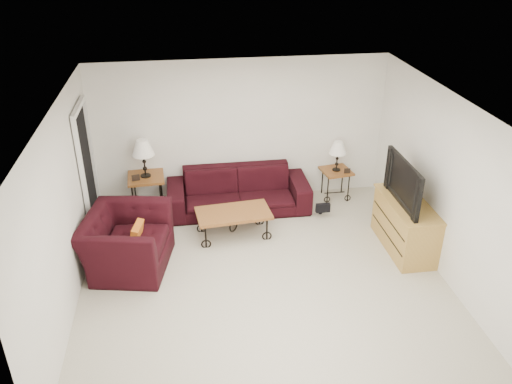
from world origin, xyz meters
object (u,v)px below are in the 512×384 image
coffee_table (234,224)px  television (411,182)px  lamp_right (337,156)px  tv_stand (405,225)px  sofa (238,191)px  side_table_right (335,184)px  armchair (127,242)px  lamp_left (144,158)px  side_table_left (148,193)px  backpack (321,202)px

coffee_table → television: (2.50, -0.71, 0.91)m
lamp_right → tv_stand: bearing=-71.7°
sofa → side_table_right: 1.78m
armchair → television: size_ratio=1.08×
lamp_left → coffee_table: lamp_left is taller
armchair → television: bearing=-80.2°
lamp_left → lamp_right: (3.30, 0.00, -0.17)m
sofa → coffee_table: 0.88m
tv_stand → television: (-0.02, -0.00, 0.73)m
side_table_left → side_table_right: 3.31m
lamp_right → backpack: 0.91m
lamp_right → television: size_ratio=0.46×
television → sofa: bearing=-123.9°
lamp_left → coffee_table: size_ratio=0.57×
tv_stand → side_table_right: bearing=108.3°
lamp_left → side_table_left: bearing=0.0°
side_table_left → lamp_left: size_ratio=1.00×
side_table_left → television: size_ratio=0.55×
armchair → side_table_left: bearing=3.6°
tv_stand → lamp_right: bearing=108.3°
sofa → lamp_left: 1.67m
side_table_right → lamp_left: bearing=180.0°
lamp_left → tv_stand: lamp_left is taller
lamp_left → television: size_ratio=0.55×
backpack → television: bearing=-61.7°
armchair → backpack: 3.30m
side_table_left → side_table_right: bearing=0.0°
coffee_table → armchair: size_ratio=0.91×
television → lamp_left: bearing=-114.3°
sofa → backpack: (1.36, -0.39, -0.11)m
side_table_left → side_table_right: side_table_left is taller
side_table_right → lamp_right: lamp_right is taller
armchair → backpack: (3.12, 1.05, -0.17)m
sofa → armchair: 2.28m
armchair → backpack: armchair is taller
lamp_left → armchair: (-0.22, -1.62, -0.56)m
side_table_right → armchair: bearing=-155.3°
lamp_left → tv_stand: 4.29m
lamp_right → coffee_table: lamp_right is taller
coffee_table → sofa: bearing=78.4°
side_table_right → coffee_table: size_ratio=0.47×
sofa → lamp_right: size_ratio=4.46×
sofa → backpack: 1.42m
side_table_left → lamp_right: lamp_right is taller
sofa → coffee_table: (-0.17, -0.85, -0.14)m
lamp_left → television: 4.24m
sofa → coffee_table: bearing=-101.6°
tv_stand → sofa: bearing=146.3°
backpack → lamp_right: bearing=43.4°
tv_stand → backpack: size_ratio=2.73×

